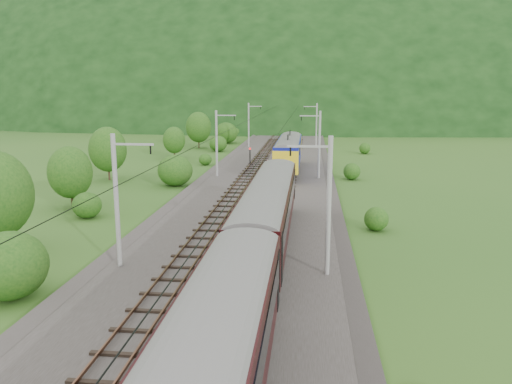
# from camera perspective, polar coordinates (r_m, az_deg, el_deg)

# --- Properties ---
(ground) EXTENTS (600.00, 600.00, 0.00)m
(ground) POSITION_cam_1_polar(r_m,az_deg,el_deg) (30.05, -3.99, -9.41)
(ground) COLOR #265019
(ground) RESTS_ON ground
(railbed) EXTENTS (14.00, 220.00, 0.30)m
(railbed) POSITION_cam_1_polar(r_m,az_deg,el_deg) (39.39, -1.44, -4.00)
(railbed) COLOR #38332D
(railbed) RESTS_ON ground
(track_left) EXTENTS (2.40, 220.00, 0.27)m
(track_left) POSITION_cam_1_polar(r_m,az_deg,el_deg) (39.71, -4.89, -3.58)
(track_left) COLOR brown
(track_left) RESTS_ON railbed
(track_right) EXTENTS (2.40, 220.00, 0.27)m
(track_right) POSITION_cam_1_polar(r_m,az_deg,el_deg) (39.09, 2.05, -3.79)
(track_right) COLOR brown
(track_right) RESTS_ON railbed
(catenary_left) EXTENTS (2.54, 192.28, 8.00)m
(catenary_left) POSITION_cam_1_polar(r_m,az_deg,el_deg) (60.95, -4.46, 5.72)
(catenary_left) COLOR gray
(catenary_left) RESTS_ON railbed
(catenary_right) EXTENTS (2.54, 192.28, 8.00)m
(catenary_right) POSITION_cam_1_polar(r_m,az_deg,el_deg) (59.92, 7.18, 5.57)
(catenary_right) COLOR gray
(catenary_right) RESTS_ON railbed
(overhead_wires) EXTENTS (4.83, 198.00, 0.03)m
(overhead_wires) POSITION_cam_1_polar(r_m,az_deg,el_deg) (38.10, -1.50, 6.11)
(overhead_wires) COLOR black
(overhead_wires) RESTS_ON ground
(mountain_main) EXTENTS (504.00, 360.00, 244.00)m
(mountain_main) POSITION_cam_1_polar(r_m,az_deg,el_deg) (287.83, 5.23, 9.50)
(mountain_main) COLOR black
(mountain_main) RESTS_ON ground
(mountain_ridge) EXTENTS (336.00, 280.00, 132.00)m
(mountain_ridge) POSITION_cam_1_polar(r_m,az_deg,el_deg) (350.81, -14.93, 9.55)
(mountain_ridge) COLOR black
(mountain_ridge) RESTS_ON ground
(hazard_post_near) EXTENTS (0.15, 0.15, 1.45)m
(hazard_post_near) POSITION_cam_1_polar(r_m,az_deg,el_deg) (65.05, 1.33, 3.05)
(hazard_post_near) COLOR red
(hazard_post_near) RESTS_ON railbed
(hazard_post_far) EXTENTS (0.14, 0.14, 1.29)m
(hazard_post_far) POSITION_cam_1_polar(r_m,az_deg,el_deg) (55.39, 1.54, 1.44)
(hazard_post_far) COLOR red
(hazard_post_far) RESTS_ON railbed
(signal) EXTENTS (0.26, 0.26, 2.37)m
(signal) POSITION_cam_1_polar(r_m,az_deg,el_deg) (70.63, -0.70, 4.28)
(signal) COLOR black
(signal) RESTS_ON railbed
(vegetation_left) EXTENTS (13.17, 140.52, 6.94)m
(vegetation_left) POSITION_cam_1_polar(r_m,az_deg,el_deg) (50.94, -16.37, 2.25)
(vegetation_left) COLOR #184612
(vegetation_left) RESTS_ON ground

